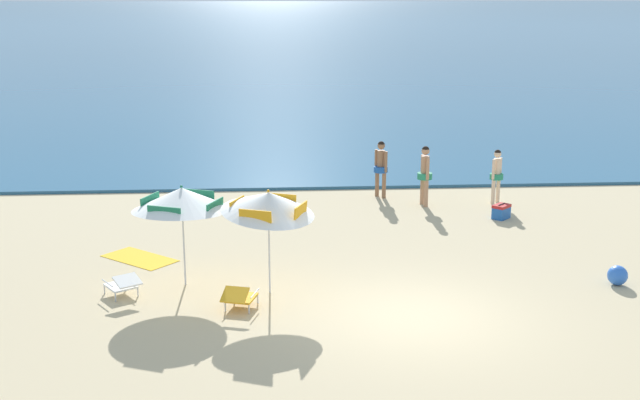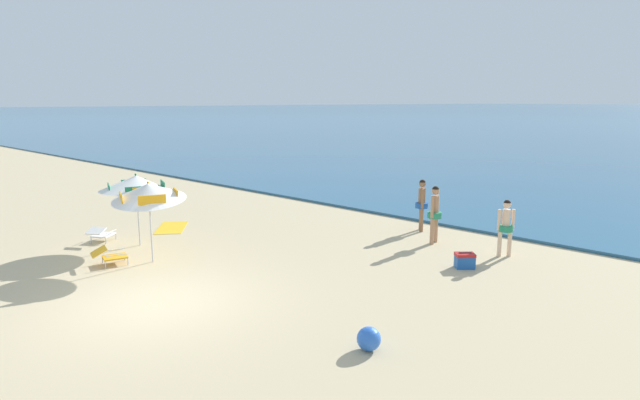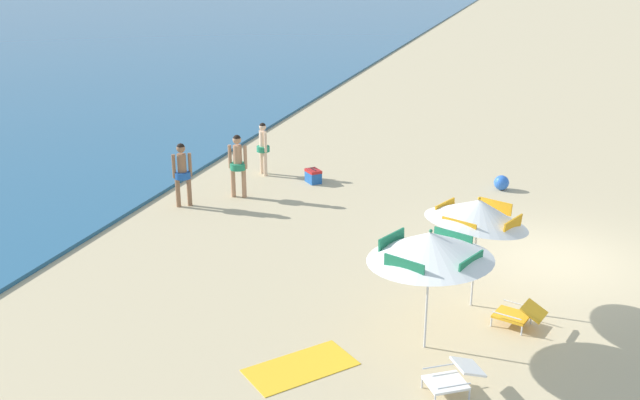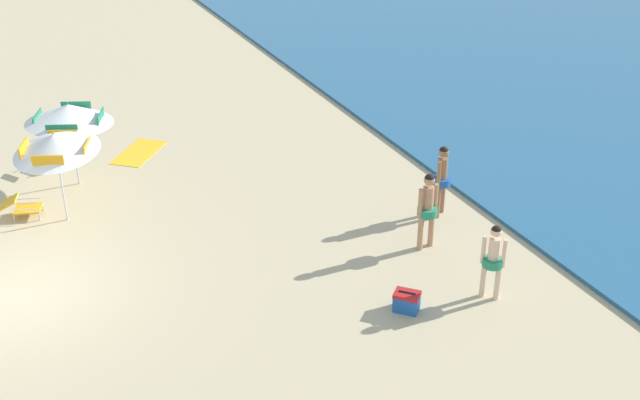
{
  "view_description": "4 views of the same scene",
  "coord_description": "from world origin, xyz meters",
  "views": [
    {
      "loc": [
        -2.79,
        -14.41,
        6.06
      ],
      "look_at": [
        -1.47,
        4.79,
        1.14
      ],
      "focal_mm": 45.17,
      "sensor_mm": 36.0,
      "label": 1
    },
    {
      "loc": [
        9.87,
        -5.38,
        4.32
      ],
      "look_at": [
        -1.07,
        6.38,
        1.26
      ],
      "focal_mm": 29.19,
      "sensor_mm": 36.0,
      "label": 2
    },
    {
      "loc": [
        -15.43,
        0.58,
        6.49
      ],
      "look_at": [
        -0.38,
        5.31,
        0.98
      ],
      "focal_mm": 39.97,
      "sensor_mm": 36.0,
      "label": 3
    },
    {
      "loc": [
        14.62,
        -0.16,
        9.14
      ],
      "look_at": [
        -0.09,
        6.76,
        0.61
      ],
      "focal_mm": 45.18,
      "sensor_mm": 36.0,
      "label": 4
    }
  ],
  "objects": [
    {
      "name": "cooler_box",
      "position": [
        3.73,
        6.81,
        0.2
      ],
      "size": [
        0.6,
        0.6,
        0.43
      ],
      "color": "#1E56A8",
      "rests_on": "ground"
    },
    {
      "name": "beach_umbrella_striped_second",
      "position": [
        -2.75,
        1.49,
        1.95
      ],
      "size": [
        2.76,
        2.77,
        2.3
      ],
      "color": "silver",
      "rests_on": "ground"
    },
    {
      "name": "beach_towel",
      "position": [
        -5.81,
        3.93,
        0.01
      ],
      "size": [
        1.95,
        1.86,
        0.01
      ],
      "primitive_type": "cube",
      "rotation": [
        0.0,
        0.0,
        4.0
      ],
      "color": "gold",
      "rests_on": "ground"
    },
    {
      "name": "person_standing_near_shore",
      "position": [
        1.86,
        8.39,
        1.03
      ],
      "size": [
        0.44,
        0.52,
        1.78
      ],
      "color": "tan",
      "rests_on": "ground"
    },
    {
      "name": "beach_umbrella_striped_main",
      "position": [
        -4.56,
        2.09,
        1.9
      ],
      "size": [
        2.23,
        2.25,
        2.2
      ],
      "color": "silver",
      "rests_on": "ground"
    },
    {
      "name": "lounge_chair_under_umbrella",
      "position": [
        -5.77,
        1.45,
        0.28
      ],
      "size": [
        0.91,
        1.0,
        0.5
      ],
      "color": "white",
      "rests_on": "ground"
    },
    {
      "name": "lounge_chair_beside_umbrella",
      "position": [
        -3.36,
        0.57,
        0.27
      ],
      "size": [
        0.77,
        1.0,
        0.52
      ],
      "color": "gold",
      "rests_on": "ground"
    },
    {
      "name": "beach_ball",
      "position": [
        4.71,
        1.43,
        0.21
      ],
      "size": [
        0.43,
        0.43,
        0.43
      ],
      "primitive_type": "sphere",
      "color": "blue",
      "rests_on": "ground"
    },
    {
      "name": "ground_plane",
      "position": [
        0.0,
        0.0,
        0.0
      ],
      "size": [
        800.0,
        800.0,
        0.0
      ],
      "primitive_type": "plane",
      "color": "tan"
    },
    {
      "name": "person_standing_beside",
      "position": [
        0.72,
        9.49,
        1.01
      ],
      "size": [
        0.43,
        0.44,
        1.75
      ],
      "color": "#8C6042",
      "rests_on": "ground"
    },
    {
      "name": "person_wading_in",
      "position": [
        4.05,
        8.52,
        0.94
      ],
      "size": [
        0.4,
        0.4,
        1.63
      ],
      "color": "beige",
      "rests_on": "ground"
    }
  ]
}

